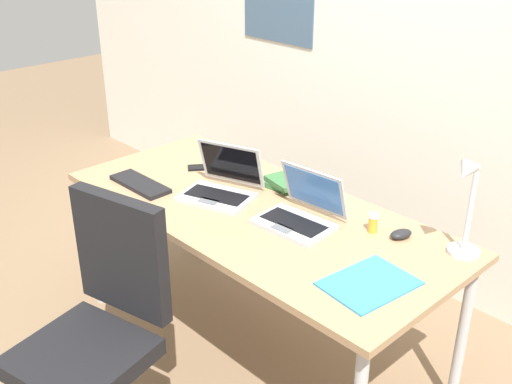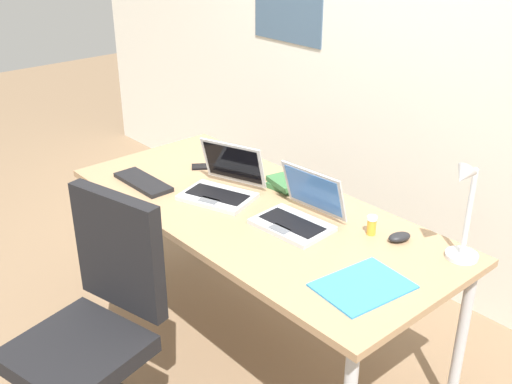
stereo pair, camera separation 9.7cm
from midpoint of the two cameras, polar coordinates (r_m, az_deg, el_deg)
name	(u,v)px [view 1 (the left image)]	position (r m, az deg, el deg)	size (l,w,h in m)	color
ground_plane	(256,346)	(3.04, -0.94, -14.10)	(12.00, 12.00, 0.00)	#7A6047
wall_back	(414,40)	(3.26, 13.62, 13.49)	(6.00, 0.13, 2.60)	silver
desk	(256,221)	(2.66, -1.04, -2.67)	(1.80, 0.80, 0.74)	#9E7A56
desk_lamp	(466,209)	(2.31, 17.76, -1.51)	(0.12, 0.18, 0.40)	silver
laptop_far_corner	(299,214)	(2.50, 2.94, -2.03)	(0.32, 0.30, 0.22)	#B7BABC
laptop_mid_desk	(221,186)	(2.74, -4.27, 0.50)	(0.38, 0.36, 0.22)	#B7BABC
external_keyboard	(140,184)	(2.90, -11.64, 0.72)	(0.33, 0.12, 0.02)	black
computer_mouse	(401,234)	(2.46, 12.20, -3.84)	(0.06, 0.10, 0.03)	black
cell_phone	(202,167)	(3.05, -5.97, 2.29)	(0.06, 0.14, 0.01)	black
pill_bottle	(373,223)	(2.47, 9.70, -2.84)	(0.04, 0.04, 0.08)	gold
book_stack	(286,183)	(2.81, 1.82, 0.83)	(0.19, 0.17, 0.05)	#336638
paper_folder_front_right	(369,283)	(2.16, 9.17, -8.38)	(0.23, 0.31, 0.01)	#338CC6
office_chair	(98,349)	(2.49, -15.57, -13.84)	(0.53, 0.59, 0.97)	black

